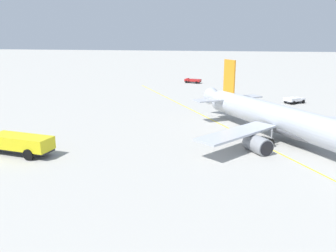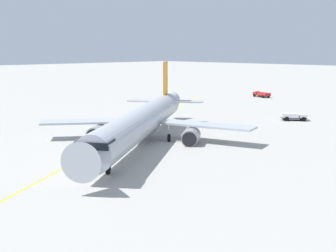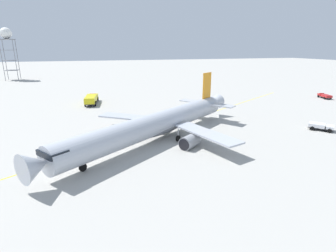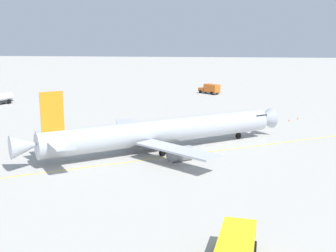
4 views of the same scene
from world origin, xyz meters
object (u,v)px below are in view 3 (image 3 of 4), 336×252
(ops_pickup_truck, at_px, (325,96))
(radar_tower, at_px, (6,37))
(airliner_main, at_px, (158,124))
(pushback_tug_truck, at_px, (321,126))
(fire_tender_truck, at_px, (91,99))

(ops_pickup_truck, distance_m, radar_tower, 139.19)
(airliner_main, xyz_separation_m, radar_tower, (108.33, 45.59, 17.74))
(pushback_tug_truck, relative_size, fire_tender_truck, 0.44)
(ops_pickup_truck, xyz_separation_m, fire_tender_truck, (13.68, 71.90, 0.73))
(pushback_tug_truck, bearing_deg, ops_pickup_truck, 91.83)
(airliner_main, xyz_separation_m, ops_pickup_truck, (21.99, -61.77, -2.06))
(pushback_tug_truck, relative_size, radar_tower, 0.20)
(fire_tender_truck, bearing_deg, radar_tower, 34.62)
(airliner_main, height_order, pushback_tug_truck, airliner_main)
(ops_pickup_truck, bearing_deg, radar_tower, 67.45)
(ops_pickup_truck, bearing_deg, fire_tender_truck, 95.48)
(airliner_main, bearing_deg, pushback_tug_truck, 137.45)
(pushback_tug_truck, xyz_separation_m, fire_tender_truck, (39.88, 42.48, 0.74))
(pushback_tug_truck, bearing_deg, fire_tender_truck, -173.06)
(pushback_tug_truck, distance_m, fire_tender_truck, 58.27)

